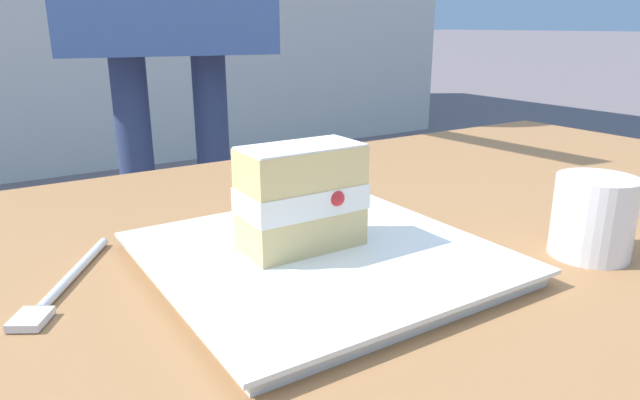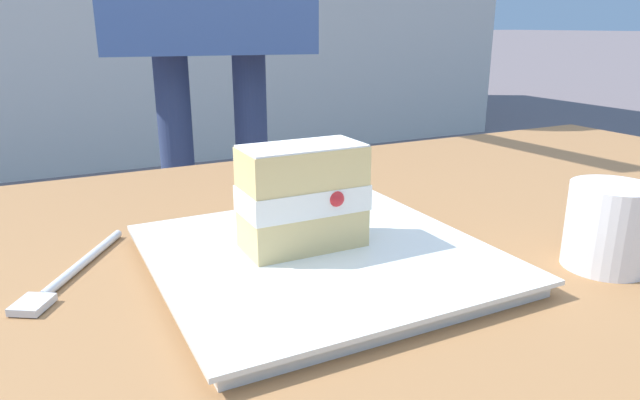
{
  "view_description": "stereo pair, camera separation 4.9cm",
  "coord_description": "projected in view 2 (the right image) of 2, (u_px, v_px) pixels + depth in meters",
  "views": [
    {
      "loc": [
        -0.37,
        -0.29,
        0.9
      ],
      "look_at": [
        -0.12,
        0.11,
        0.75
      ],
      "focal_mm": 31.84,
      "sensor_mm": 36.0,
      "label": 1
    },
    {
      "loc": [
        -0.33,
        -0.31,
        0.9
      ],
      "look_at": [
        -0.12,
        0.11,
        0.75
      ],
      "focal_mm": 31.84,
      "sensor_mm": 36.0,
      "label": 2
    }
  ],
  "objects": [
    {
      "name": "coffee_cup",
      "position": [
        609.0,
        225.0,
        0.5
      ],
      "size": [
        0.07,
        0.07,
        0.08
      ],
      "color": "white",
      "rests_on": "patio_table"
    },
    {
      "name": "dessert_fork",
      "position": [
        70.0,
        273.0,
        0.49
      ],
      "size": [
        0.1,
        0.15,
        0.01
      ],
      "color": "silver",
      "rests_on": "patio_table"
    },
    {
      "name": "dessert_plate",
      "position": [
        320.0,
        258.0,
        0.51
      ],
      "size": [
        0.29,
        0.29,
        0.02
      ],
      "color": "white",
      "rests_on": "patio_table"
    },
    {
      "name": "patio_table",
      "position": [
        497.0,
        370.0,
        0.49
      ],
      "size": [
        1.44,
        1.09,
        0.69
      ],
      "color": "olive",
      "rests_on": "ground"
    },
    {
      "name": "cake_slice",
      "position": [
        302.0,
        197.0,
        0.5
      ],
      "size": [
        0.11,
        0.07,
        0.09
      ],
      "color": "#E0C17A",
      "rests_on": "dessert_plate"
    }
  ]
}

